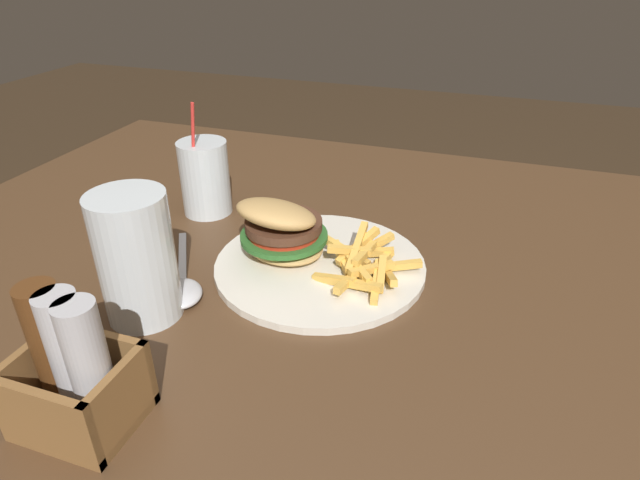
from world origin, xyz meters
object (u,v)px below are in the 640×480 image
Objects in this scene: meal_plate_near at (304,247)px; beer_glass at (137,262)px; spoon at (182,291)px; condiment_caddy at (74,374)px; juice_glass at (205,181)px.

meal_plate_near is 0.21m from beer_glass.
meal_plate_near reaches higher than spoon.
condiment_caddy is at bearing 105.37° from beer_glass.
juice_glass is 0.99× the size of spoon.
meal_plate_near is 2.05× the size of condiment_caddy.
meal_plate_near is at bearing 103.03° from spoon.
spoon is at bearing -116.23° from beer_glass.
spoon is (-0.09, 0.22, -0.04)m from juice_glass.
juice_glass is 1.34× the size of condiment_caddy.
beer_glass is (0.14, 0.16, 0.04)m from meal_plate_near.
meal_plate_near is at bearing -107.20° from condiment_caddy.
spoon is at bearing 111.46° from juice_glass.
condiment_caddy reaches higher than spoon.
meal_plate_near is 0.32m from condiment_caddy.
juice_glass reaches higher than meal_plate_near.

